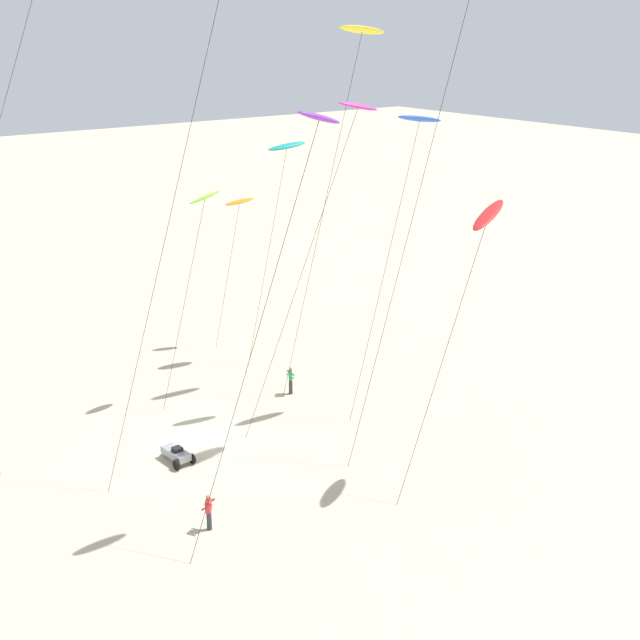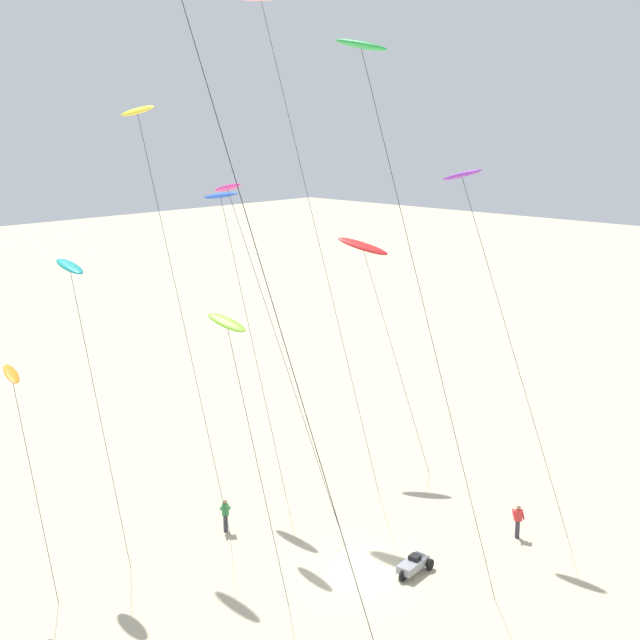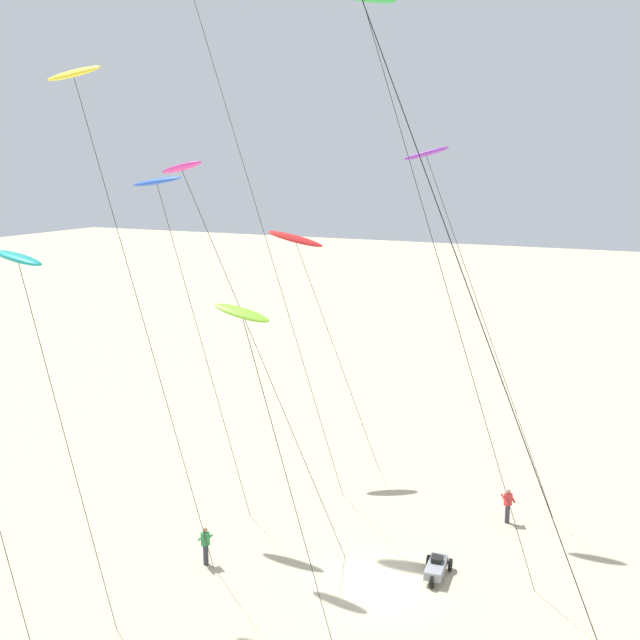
% 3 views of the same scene
% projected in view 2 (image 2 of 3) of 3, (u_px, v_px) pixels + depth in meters
% --- Properties ---
extents(ground_plane, '(260.00, 260.00, 0.00)m').
position_uv_depth(ground_plane, '(363.00, 571.00, 38.23)').
color(ground_plane, beige).
extents(kite_yellow, '(0.98, 7.18, 20.43)m').
position_uv_depth(kite_yellow, '(138.00, 116.00, 40.58)').
color(kite_yellow, yellow).
rests_on(kite_yellow, ground).
extents(kite_blue, '(0.83, 5.97, 16.12)m').
position_uv_depth(kite_blue, '(221.00, 198.00, 44.93)').
color(kite_blue, blue).
rests_on(kite_blue, ground).
extents(kite_pink, '(1.26, 10.07, 26.21)m').
position_uv_depth(kite_pink, '(262.00, 1.00, 45.61)').
color(kite_pink, pink).
rests_on(kite_pink, ground).
extents(kite_red, '(2.01, 6.55, 13.15)m').
position_uv_depth(kite_red, '(363.00, 247.00, 49.10)').
color(kite_red, red).
rests_on(kite_red, ground).
extents(kite_green, '(1.15, 8.79, 23.07)m').
position_uv_depth(kite_green, '(363.00, 51.00, 35.50)').
color(kite_green, green).
rests_on(kite_green, ground).
extents(kite_magenta, '(0.96, 8.72, 16.77)m').
position_uv_depth(kite_magenta, '(229.00, 193.00, 41.73)').
color(kite_magenta, '#D8339E').
rests_on(kite_magenta, ground).
extents(kite_purple, '(0.75, 7.78, 17.40)m').
position_uv_depth(kite_purple, '(464.00, 181.00, 41.57)').
color(kite_purple, purple).
rests_on(kite_purple, ground).
extents(kite_teal, '(1.15, 4.56, 13.69)m').
position_uv_depth(kite_teal, '(70.00, 269.00, 37.49)').
color(kite_teal, teal).
rests_on(kite_teal, ground).
extents(kite_lime, '(0.86, 4.37, 11.96)m').
position_uv_depth(kite_lime, '(227.00, 326.00, 34.98)').
color(kite_lime, '#8CD833').
rests_on(kite_lime, ground).
extents(kite_orange, '(1.10, 3.26, 9.81)m').
position_uv_depth(kite_orange, '(12.00, 377.00, 34.96)').
color(kite_orange, orange).
rests_on(kite_orange, ground).
extents(kite_flyer_nearest, '(0.73, 0.72, 1.67)m').
position_uv_depth(kite_flyer_nearest, '(225.00, 515.00, 41.70)').
color(kite_flyer_nearest, '#33333D').
rests_on(kite_flyer_nearest, ground).
extents(kite_flyer_middle, '(0.73, 0.73, 1.67)m').
position_uv_depth(kite_flyer_middle, '(518.00, 521.00, 41.08)').
color(kite_flyer_middle, '#33333D').
rests_on(kite_flyer_middle, ground).
extents(beach_buggy, '(2.10, 1.08, 0.82)m').
position_uv_depth(beach_buggy, '(413.00, 564.00, 37.99)').
color(beach_buggy, gray).
rests_on(beach_buggy, ground).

